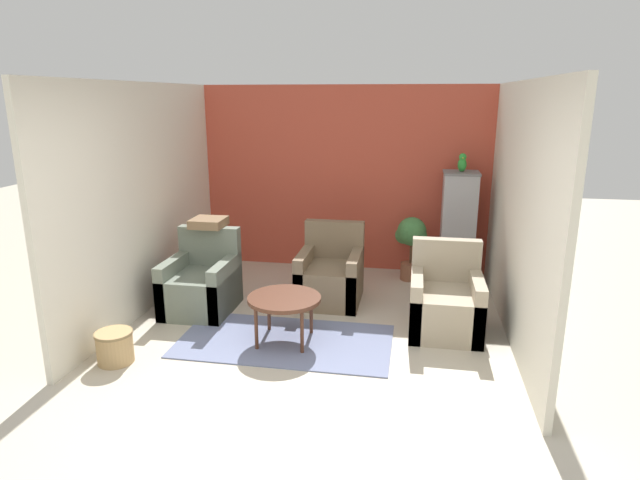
{
  "coord_description": "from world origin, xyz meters",
  "views": [
    {
      "loc": [
        0.98,
        -3.6,
        2.38
      ],
      "look_at": [
        0.0,
        1.85,
        0.89
      ],
      "focal_mm": 30.0,
      "sensor_mm": 36.0,
      "label": 1
    }
  ],
  "objects_px": {
    "armchair_left": "(202,285)",
    "wicker_basket": "(115,346)",
    "armchair_right": "(445,304)",
    "potted_plant": "(411,239)",
    "armchair_middle": "(330,277)",
    "birdcage": "(458,231)",
    "parrot": "(462,163)",
    "coffee_table": "(284,301)"
  },
  "relations": [
    {
      "from": "armchair_left",
      "to": "armchair_middle",
      "type": "distance_m",
      "value": 1.51
    },
    {
      "from": "coffee_table",
      "to": "armchair_right",
      "type": "bearing_deg",
      "value": 19.61
    },
    {
      "from": "parrot",
      "to": "wicker_basket",
      "type": "relative_size",
      "value": 0.69
    },
    {
      "from": "coffee_table",
      "to": "armchair_middle",
      "type": "distance_m",
      "value": 1.23
    },
    {
      "from": "armchair_right",
      "to": "wicker_basket",
      "type": "bearing_deg",
      "value": -157.37
    },
    {
      "from": "armchair_right",
      "to": "coffee_table",
      "type": "bearing_deg",
      "value": -160.39
    },
    {
      "from": "potted_plant",
      "to": "wicker_basket",
      "type": "relative_size",
      "value": 2.5
    },
    {
      "from": "armchair_middle",
      "to": "wicker_basket",
      "type": "relative_size",
      "value": 2.67
    },
    {
      "from": "coffee_table",
      "to": "wicker_basket",
      "type": "bearing_deg",
      "value": -154.2
    },
    {
      "from": "coffee_table",
      "to": "parrot",
      "type": "relative_size",
      "value": 3.07
    },
    {
      "from": "potted_plant",
      "to": "wicker_basket",
      "type": "distance_m",
      "value": 3.88
    },
    {
      "from": "armchair_left",
      "to": "potted_plant",
      "type": "xyz_separation_m",
      "value": [
        2.33,
        1.49,
        0.26
      ]
    },
    {
      "from": "coffee_table",
      "to": "potted_plant",
      "type": "xyz_separation_m",
      "value": [
        1.2,
        2.13,
        0.12
      ]
    },
    {
      "from": "potted_plant",
      "to": "armchair_middle",
      "type": "bearing_deg",
      "value": -134.69
    },
    {
      "from": "potted_plant",
      "to": "parrot",
      "type": "bearing_deg",
      "value": 0.17
    },
    {
      "from": "armchair_left",
      "to": "armchair_middle",
      "type": "bearing_deg",
      "value": 21.6
    },
    {
      "from": "armchair_left",
      "to": "armchair_right",
      "type": "xyz_separation_m",
      "value": [
        2.71,
        -0.08,
        0.0
      ]
    },
    {
      "from": "armchair_left",
      "to": "armchair_right",
      "type": "height_order",
      "value": "same"
    },
    {
      "from": "birdcage",
      "to": "parrot",
      "type": "xyz_separation_m",
      "value": [
        0.0,
        0.0,
        0.87
      ]
    },
    {
      "from": "armchair_left",
      "to": "birdcage",
      "type": "height_order",
      "value": "birdcage"
    },
    {
      "from": "parrot",
      "to": "potted_plant",
      "type": "bearing_deg",
      "value": -179.83
    },
    {
      "from": "armchair_right",
      "to": "wicker_basket",
      "type": "distance_m",
      "value": 3.27
    },
    {
      "from": "wicker_basket",
      "to": "armchair_right",
      "type": "bearing_deg",
      "value": 22.63
    },
    {
      "from": "armchair_left",
      "to": "potted_plant",
      "type": "distance_m",
      "value": 2.78
    },
    {
      "from": "armchair_right",
      "to": "armchair_middle",
      "type": "xyz_separation_m",
      "value": [
        -1.31,
        0.63,
        0.0
      ]
    },
    {
      "from": "birdcage",
      "to": "armchair_left",
      "type": "bearing_deg",
      "value": -152.89
    },
    {
      "from": "armchair_right",
      "to": "potted_plant",
      "type": "xyz_separation_m",
      "value": [
        -0.39,
        1.57,
        0.26
      ]
    },
    {
      "from": "birdcage",
      "to": "coffee_table",
      "type": "bearing_deg",
      "value": -129.87
    },
    {
      "from": "birdcage",
      "to": "potted_plant",
      "type": "bearing_deg",
      "value": 179.98
    },
    {
      "from": "armchair_left",
      "to": "wicker_basket",
      "type": "bearing_deg",
      "value": -102.84
    },
    {
      "from": "birdcage",
      "to": "wicker_basket",
      "type": "xyz_separation_m",
      "value": [
        -3.22,
        -2.83,
        -0.54
      ]
    },
    {
      "from": "armchair_left",
      "to": "armchair_right",
      "type": "bearing_deg",
      "value": -1.65
    },
    {
      "from": "armchair_right",
      "to": "parrot",
      "type": "bearing_deg",
      "value": 82.71
    },
    {
      "from": "birdcage",
      "to": "potted_plant",
      "type": "height_order",
      "value": "birdcage"
    },
    {
      "from": "armchair_left",
      "to": "armchair_right",
      "type": "distance_m",
      "value": 2.71
    },
    {
      "from": "armchair_middle",
      "to": "parrot",
      "type": "height_order",
      "value": "parrot"
    },
    {
      "from": "armchair_middle",
      "to": "birdcage",
      "type": "distance_m",
      "value": 1.82
    },
    {
      "from": "coffee_table",
      "to": "parrot",
      "type": "bearing_deg",
      "value": 50.16
    },
    {
      "from": "parrot",
      "to": "potted_plant",
      "type": "distance_m",
      "value": 1.17
    },
    {
      "from": "armchair_middle",
      "to": "birdcage",
      "type": "relative_size",
      "value": 0.62
    },
    {
      "from": "armchair_right",
      "to": "birdcage",
      "type": "bearing_deg",
      "value": 82.7
    },
    {
      "from": "coffee_table",
      "to": "armchair_right",
      "type": "relative_size",
      "value": 0.8
    }
  ]
}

